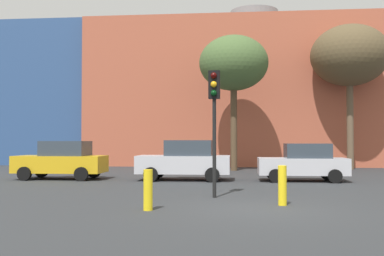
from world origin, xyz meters
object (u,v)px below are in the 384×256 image
(bare_tree_0, at_px, (349,56))
(bare_tree_1, at_px, (234,64))
(bollard_yellow_0, at_px, (282,185))
(parked_car_1, at_px, (185,160))
(traffic_light_island, at_px, (214,104))
(parked_car_2, at_px, (303,162))
(bollard_yellow_1, at_px, (148,190))
(parked_car_0, at_px, (62,160))

(bare_tree_0, xyz_separation_m, bare_tree_1, (-7.38, -1.94, -0.71))
(bollard_yellow_0, bearing_deg, bare_tree_1, 95.40)
(parked_car_1, xyz_separation_m, traffic_light_island, (1.63, -6.21, 2.07))
(bare_tree_0, bearing_deg, traffic_light_island, -117.96)
(parked_car_1, distance_m, traffic_light_island, 6.75)
(traffic_light_island, distance_m, bollard_yellow_0, 3.49)
(traffic_light_island, xyz_separation_m, bollard_yellow_0, (1.98, -1.53, -2.43))
(parked_car_1, bearing_deg, bare_tree_0, -137.45)
(parked_car_2, bearing_deg, bollard_yellow_0, 77.31)
(traffic_light_island, height_order, bollard_yellow_1, traffic_light_island)
(parked_car_1, distance_m, bollard_yellow_0, 8.55)
(parked_car_1, xyz_separation_m, bare_tree_0, (9.60, 8.82, 6.31))
(parked_car_1, height_order, bare_tree_1, bare_tree_1)
(parked_car_1, distance_m, bollard_yellow_1, 8.99)
(bare_tree_1, relative_size, bollard_yellow_1, 7.75)
(parked_car_0, relative_size, bollard_yellow_0, 3.71)
(parked_car_0, xyz_separation_m, parked_car_1, (5.86, 0.00, 0.02))
(parked_car_0, xyz_separation_m, bollard_yellow_0, (9.47, -7.74, -0.34))
(bare_tree_0, bearing_deg, parked_car_0, -150.31)
(parked_car_0, bearing_deg, bollard_yellow_1, 123.21)
(parked_car_0, bearing_deg, traffic_light_island, 140.31)
(parked_car_0, height_order, bare_tree_1, bare_tree_1)
(bollard_yellow_0, height_order, bollard_yellow_1, bollard_yellow_0)
(parked_car_0, distance_m, parked_car_1, 5.86)
(parked_car_0, relative_size, parked_car_1, 0.98)
(bare_tree_1, bearing_deg, traffic_light_island, -92.63)
(bare_tree_0, bearing_deg, bare_tree_1, -165.23)
(parked_car_1, relative_size, parked_car_2, 1.09)
(traffic_light_island, height_order, bare_tree_0, bare_tree_0)
(parked_car_0, relative_size, traffic_light_island, 1.02)
(parked_car_2, bearing_deg, bollard_yellow_1, 59.30)
(parked_car_1, distance_m, parked_car_2, 5.35)
(parked_car_2, height_order, traffic_light_island, traffic_light_island)
(parked_car_1, bearing_deg, bollard_yellow_0, 115.00)
(traffic_light_island, bearing_deg, parked_car_0, -125.64)
(parked_car_2, distance_m, traffic_light_island, 7.56)
(bollard_yellow_1, bearing_deg, parked_car_2, 59.30)
(parked_car_0, height_order, bare_tree_0, bare_tree_0)
(parked_car_0, height_order, bollard_yellow_0, parked_car_0)
(bare_tree_0, xyz_separation_m, bollard_yellow_0, (-5.99, -16.55, -6.66))
(parked_car_0, xyz_separation_m, bare_tree_1, (8.09, 6.87, 5.62))
(parked_car_2, distance_m, bare_tree_1, 9.44)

